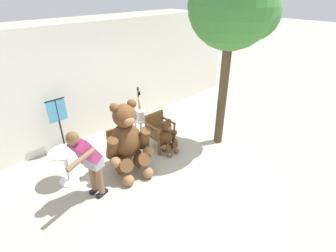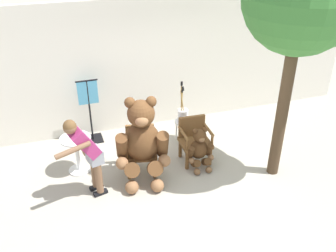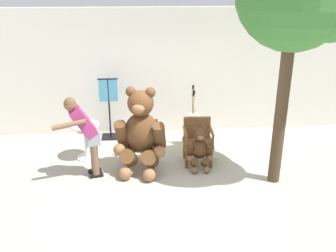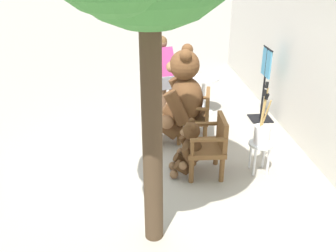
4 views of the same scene
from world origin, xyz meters
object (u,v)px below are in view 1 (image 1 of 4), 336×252
(person_visitor, at_px, (87,158))
(patio_tree, at_px, (236,8))
(white_stool, at_px, (141,123))
(teddy_bear_large, at_px, (127,140))
(round_side_table, at_px, (66,163))
(teddy_bear_small, at_px, (167,137))
(brush_bucket, at_px, (140,114))
(wooden_chair_right, at_px, (159,130))
(wooden_chair_left, at_px, (122,147))
(clothing_display_stand, at_px, (60,126))

(person_visitor, height_order, patio_tree, patio_tree)
(white_stool, height_order, patio_tree, patio_tree)
(teddy_bear_large, relative_size, patio_tree, 0.39)
(round_side_table, relative_size, patio_tree, 0.18)
(round_side_table, bearing_deg, teddy_bear_small, -15.38)
(teddy_bear_large, relative_size, round_side_table, 2.20)
(white_stool, bearing_deg, round_side_table, -169.31)
(brush_bucket, bearing_deg, person_visitor, -150.92)
(wooden_chair_right, distance_m, teddy_bear_large, 1.16)
(wooden_chair_left, xyz_separation_m, teddy_bear_large, (-0.03, -0.26, 0.31))
(round_side_table, xyz_separation_m, clothing_display_stand, (0.41, 1.04, 0.27))
(wooden_chair_left, relative_size, round_side_table, 1.19)
(person_visitor, bearing_deg, brush_bucket, 29.08)
(round_side_table, distance_m, clothing_display_stand, 1.15)
(teddy_bear_small, distance_m, round_side_table, 2.25)
(teddy_bear_large, xyz_separation_m, patio_tree, (2.41, -0.63, 2.33))
(teddy_bear_small, bearing_deg, patio_tree, -24.84)
(teddy_bear_large, distance_m, round_side_table, 1.27)
(teddy_bear_large, bearing_deg, round_side_table, 152.08)
(person_visitor, distance_m, patio_tree, 4.06)
(wooden_chair_left, distance_m, teddy_bear_small, 1.09)
(wooden_chair_right, height_order, patio_tree, patio_tree)
(wooden_chair_right, distance_m, round_side_table, 2.20)
(teddy_bear_small, distance_m, clothing_display_stand, 2.43)
(person_visitor, bearing_deg, teddy_bear_large, 9.89)
(clothing_display_stand, bearing_deg, teddy_bear_large, -67.15)
(teddy_bear_large, height_order, person_visitor, teddy_bear_large)
(person_visitor, relative_size, white_stool, 3.28)
(wooden_chair_right, xyz_separation_m, white_stool, (0.03, 0.73, -0.11))
(teddy_bear_small, bearing_deg, clothing_display_stand, 137.16)
(round_side_table, distance_m, patio_tree, 4.55)
(wooden_chair_left, xyz_separation_m, round_side_table, (-1.12, 0.31, -0.01))
(white_stool, bearing_deg, person_visitor, -150.95)
(person_visitor, distance_m, brush_bucket, 2.40)
(clothing_display_stand, bearing_deg, white_stool, -19.07)
(wooden_chair_left, height_order, clothing_display_stand, clothing_display_stand)
(teddy_bear_small, bearing_deg, round_side_table, 164.62)
(teddy_bear_large, distance_m, brush_bucket, 1.50)
(patio_tree, bearing_deg, clothing_display_stand, 143.94)
(wooden_chair_left, height_order, person_visitor, person_visitor)
(person_visitor, height_order, white_stool, person_visitor)
(person_visitor, distance_m, round_side_table, 0.88)
(teddy_bear_large, relative_size, brush_bucket, 1.79)
(wooden_chair_right, xyz_separation_m, teddy_bear_small, (-0.00, -0.29, -0.06))
(wooden_chair_left, height_order, round_side_table, wooden_chair_left)
(brush_bucket, bearing_deg, teddy_bear_large, -138.41)
(person_visitor, bearing_deg, wooden_chair_right, 11.92)
(wooden_chair_right, bearing_deg, patio_tree, -34.26)
(teddy_bear_small, distance_m, patio_tree, 3.07)
(wooden_chair_right, distance_m, teddy_bear_small, 0.29)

